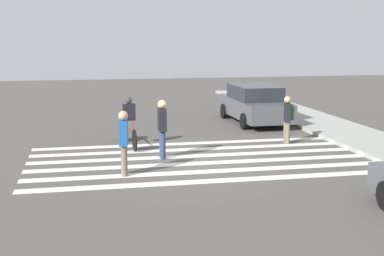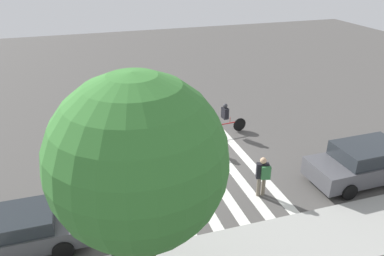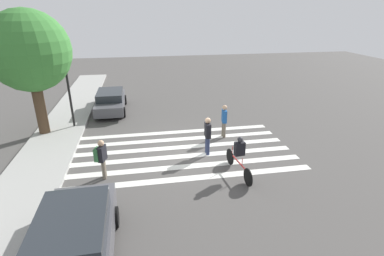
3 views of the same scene
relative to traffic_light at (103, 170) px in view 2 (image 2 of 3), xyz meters
name	(u,v)px [view 2 (image 2 of 3)]	position (x,y,z in m)	size (l,w,h in m)	color
ground_plane	(189,158)	(-3.97, -5.45, -3.38)	(60.00, 60.00, 0.00)	#4C4947
sidewalk_curb	(251,255)	(-3.97, 0.80, -3.31)	(36.00, 2.50, 0.14)	#9E9E99
crosswalk_stripes	(189,158)	(-3.97, -5.45, -3.37)	(5.20, 10.00, 0.01)	silver
traffic_light	(103,170)	(0.00, 0.00, 0.00)	(0.60, 0.50, 4.83)	black
street_tree	(138,162)	(-0.67, 1.50, 0.94)	(3.92, 3.92, 6.32)	#4C3826
pedestrian_child_with_backpack	(263,174)	(-5.73, -1.97, -2.43)	(0.49, 0.46, 1.62)	#6B6051
pedestrian_adult_blue_shirt	(148,122)	(-2.61, -7.76, -2.41)	(0.50, 0.28, 1.72)	#6B6051
pedestrian_adult_yellow_jacket	(191,128)	(-4.38, -6.48, -2.38)	(0.49, 0.26, 1.76)	navy
cyclist_near_curb	(225,118)	(-6.39, -7.29, -2.51)	(2.44, 0.42, 1.64)	black
car_parked_far_curb	(366,162)	(-10.16, -1.71, -2.58)	(4.72, 2.06, 1.58)	#4C4C51
car_parked_silver_sedan	(14,232)	(2.77, -1.70, -2.69)	(4.41, 1.87, 1.32)	#4C4C51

